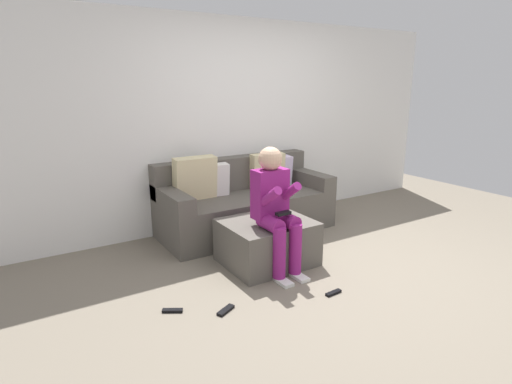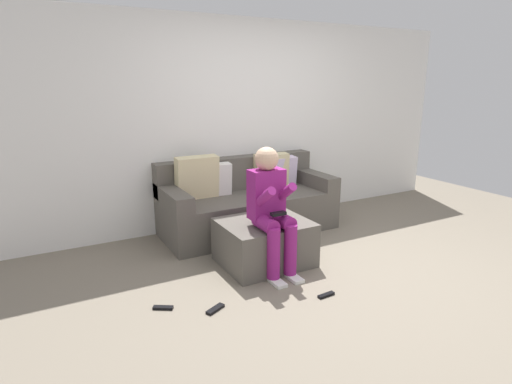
# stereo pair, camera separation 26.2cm
# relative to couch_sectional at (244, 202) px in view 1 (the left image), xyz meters

# --- Properties ---
(ground_plane) EXTENTS (7.96, 7.96, 0.00)m
(ground_plane) POSITION_rel_couch_sectional_xyz_m (0.26, -1.57, -0.34)
(ground_plane) COLOR slate
(wall_back) EXTENTS (6.13, 0.10, 2.47)m
(wall_back) POSITION_rel_couch_sectional_xyz_m (0.26, 0.41, 0.89)
(wall_back) COLOR white
(wall_back) RESTS_ON ground_plane
(couch_sectional) EXTENTS (2.04, 0.85, 0.94)m
(couch_sectional) POSITION_rel_couch_sectional_xyz_m (0.00, 0.00, 0.00)
(couch_sectional) COLOR #59544C
(couch_sectional) RESTS_ON ground_plane
(ottoman) EXTENTS (0.83, 0.70, 0.43)m
(ottoman) POSITION_rel_couch_sectional_xyz_m (-0.29, -0.94, -0.13)
(ottoman) COLOR #59544C
(ottoman) RESTS_ON ground_plane
(person_seated) EXTENTS (0.32, 0.57, 1.17)m
(person_seated) POSITION_rel_couch_sectional_xyz_m (-0.32, -1.12, 0.30)
(person_seated) COLOR #8C1E72
(person_seated) RESTS_ON ground_plane
(remote_near_ottoman) EXTENTS (0.16, 0.05, 0.02)m
(remote_near_ottoman) POSITION_rel_couch_sectional_xyz_m (-0.16, -1.77, -0.33)
(remote_near_ottoman) COLOR black
(remote_near_ottoman) RESTS_ON ground_plane
(remote_by_storage_bin) EXTENTS (0.18, 0.12, 0.02)m
(remote_by_storage_bin) POSITION_rel_couch_sectional_xyz_m (-1.06, -1.53, -0.33)
(remote_by_storage_bin) COLOR black
(remote_by_storage_bin) RESTS_ON ground_plane
(remote_under_side_table) EXTENTS (0.16, 0.12, 0.02)m
(remote_under_side_table) POSITION_rel_couch_sectional_xyz_m (-1.42, -1.31, -0.33)
(remote_under_side_table) COLOR black
(remote_under_side_table) RESTS_ON ground_plane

